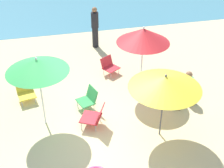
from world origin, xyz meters
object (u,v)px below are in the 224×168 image
at_px(beach_chair_c, 109,65).
at_px(beach_chair_b, 89,98).
at_px(umbrella_green, 37,65).
at_px(umbrella_red, 143,36).
at_px(umbrella_yellow, 165,82).
at_px(beach_chair_a, 95,116).
at_px(beach_chair_d, 26,92).
at_px(person_c, 171,94).
at_px(person_a, 188,86).
at_px(person_b, 95,27).

bearing_deg(beach_chair_c, beach_chair_b, -62.35).
height_order(umbrella_green, umbrella_red, umbrella_red).
xyz_separation_m(umbrella_yellow, umbrella_red, (0.15, 2.14, 0.22)).
relative_size(umbrella_green, beach_chair_a, 2.63).
bearing_deg(beach_chair_d, beach_chair_b, 52.48).
xyz_separation_m(umbrella_green, beach_chair_a, (1.30, -0.44, -1.47)).
height_order(beach_chair_b, person_c, person_c).
xyz_separation_m(person_a, person_c, (-0.59, -0.16, -0.06)).
distance_m(beach_chair_c, beach_chair_d, 2.93).
xyz_separation_m(umbrella_yellow, beach_chair_c, (-0.60, 3.31, -1.33)).
distance_m(umbrella_green, beach_chair_a, 2.01).
bearing_deg(umbrella_red, person_b, 104.28).
xyz_separation_m(umbrella_green, umbrella_red, (3.03, 1.00, 0.03)).
relative_size(beach_chair_d, person_b, 0.40).
relative_size(umbrella_yellow, beach_chair_c, 2.64).
height_order(umbrella_yellow, beach_chair_b, umbrella_yellow).
bearing_deg(beach_chair_d, umbrella_green, 9.98).
relative_size(person_a, person_c, 1.12).
xyz_separation_m(umbrella_yellow, person_b, (-0.68, 5.42, -0.80)).
height_order(umbrella_yellow, beach_chair_d, umbrella_yellow).
height_order(beach_chair_d, person_b, person_b).
bearing_deg(umbrella_green, beach_chair_a, -18.85).
height_order(beach_chair_c, beach_chair_d, beach_chair_c).
bearing_deg(beach_chair_a, beach_chair_b, -60.84).
relative_size(umbrella_green, beach_chair_c, 2.93).
bearing_deg(person_b, beach_chair_d, -60.63).
bearing_deg(beach_chair_a, umbrella_red, -112.91).
relative_size(umbrella_yellow, person_c, 2.13).
height_order(umbrella_yellow, person_c, umbrella_yellow).
relative_size(umbrella_yellow, beach_chair_a, 2.37).
distance_m(umbrella_green, beach_chair_d, 2.03).
distance_m(umbrella_green, person_a, 4.41).
relative_size(beach_chair_d, person_c, 0.75).
height_order(beach_chair_b, beach_chair_d, beach_chair_b).
bearing_deg(beach_chair_b, umbrella_yellow, 118.42).
distance_m(umbrella_red, person_b, 3.53).
bearing_deg(person_c, beach_chair_c, 173.55).
xyz_separation_m(umbrella_green, umbrella_yellow, (2.88, -1.14, -0.19)).
bearing_deg(umbrella_red, person_c, -60.92).
distance_m(beach_chair_b, beach_chair_c, 2.05).
xyz_separation_m(beach_chair_c, beach_chair_d, (-2.77, -0.94, -0.02)).
xyz_separation_m(umbrella_green, person_a, (4.21, 0.11, -1.33)).
bearing_deg(person_b, person_c, -1.02).
xyz_separation_m(umbrella_red, beach_chair_b, (-1.76, -0.62, -1.49)).
bearing_deg(umbrella_yellow, person_c, 55.66).
xyz_separation_m(beach_chair_a, beach_chair_c, (0.98, 2.61, -0.05)).
relative_size(beach_chair_b, person_b, 0.40).
distance_m(umbrella_red, beach_chair_b, 2.39).
height_order(umbrella_red, beach_chair_a, umbrella_red).
height_order(umbrella_red, beach_chair_b, umbrella_red).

